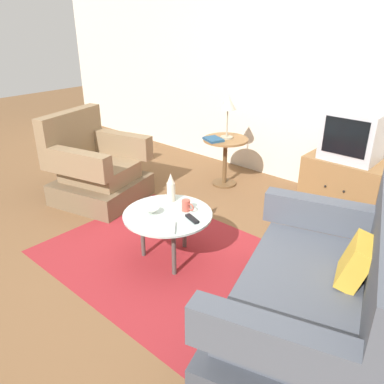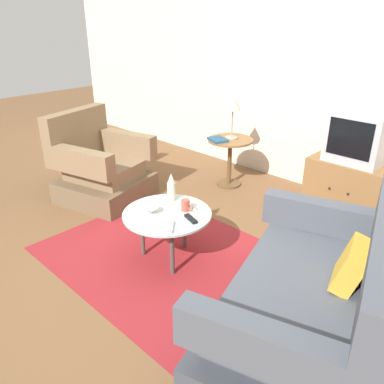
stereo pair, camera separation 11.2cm
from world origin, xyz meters
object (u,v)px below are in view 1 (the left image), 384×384
Objects in this scene: couch at (316,298)px; tv_remote_dark at (192,219)px; coffee_table at (168,218)px; bowl at (151,211)px; side_table at (225,151)px; tv_stand at (344,184)px; tv_remote_silver at (172,228)px; armchair at (96,171)px; vase at (171,188)px; mug at (186,205)px; television at (353,135)px; book at (213,139)px; table_lamp at (228,105)px.

tv_remote_dark is (-1.08, 0.06, 0.14)m from couch.
bowl is (-0.09, -0.10, 0.07)m from coffee_table.
tv_stand is at bearing 14.78° from side_table.
armchair is at bearing -147.41° from tv_remote_silver.
coffee_table is at bearing -52.99° from vase.
tv_stand is 1.90m from mug.
armchair is at bearing 167.57° from coffee_table.
side_table is 4.83× the size of mug.
vase is (-0.14, 0.19, 0.16)m from coffee_table.
tv_remote_dark is (0.22, 0.05, 0.05)m from coffee_table.
couch reaches higher than tv_remote_silver.
side_table is 1.41m from television.
vase is (-1.44, 0.20, 0.25)m from couch.
tv_stand is at bearing 40.82° from book.
tv_stand is at bearing 14.07° from table_lamp.
vase reaches higher than side_table.
side_table is 2.18× the size of book.
television is 2.10× the size of vase.
coffee_table is 2.74× the size of book.
television is at bearing 68.84° from bowl.
table_lamp is at bearing -165.93° from tv_stand.
tv_remote_silver reaches higher than coffee_table.
bowl is 0.29m from tv_remote_silver.
bowl is at bearing 58.61° from armchair.
mug is (0.22, -0.05, -0.07)m from vase.
side_table reaches higher than coffee_table.
armchair reaches higher than mug.
table_lamp is at bearing 111.16° from coffee_table.
television is 1.37m from table_lamp.
vase is (1.30, -0.13, 0.22)m from armchair.
tv_remote_dark is at bearing -20.34° from vase.
couch reaches higher than side_table.
coffee_table is at bearing -168.69° from tv_remote_silver.
armchair is 0.60× the size of couch.
side_table is at bearing 33.68° from couch.
mug is (-0.62, -1.78, 0.21)m from tv_stand.
couch is 14.48× the size of mug.
couch reaches higher than coffee_table.
book reaches higher than coffee_table.
table_lamp is (-1.31, -0.33, 0.69)m from tv_stand.
coffee_table is at bearing 48.30° from bowl.
side_table is 1.16× the size of table_lamp.
vase reaches higher than coffee_table.
coffee_table is 4.64× the size of tv_remote_dark.
bowl is at bearing -131.70° from coffee_table.
couch reaches higher than tv_stand.
book reaches higher than side_table.
table_lamp is 1.83m from tv_remote_dark.
television is (0.70, 1.93, 0.40)m from coffee_table.
side_table is 3.70× the size of tv_remote_dark.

